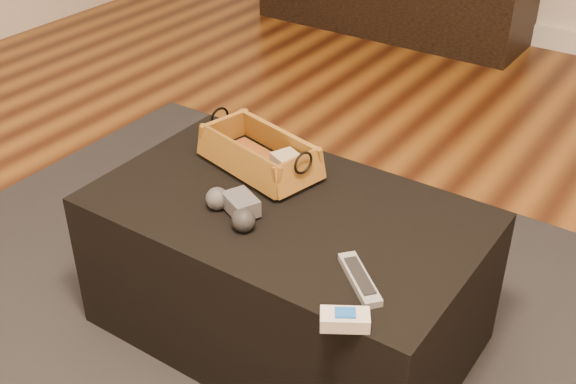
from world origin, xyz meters
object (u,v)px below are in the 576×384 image
Objects in this scene: wicker_basket at (260,155)px; game_controller at (234,207)px; ottoman at (286,271)px; tv_remote at (252,161)px; cream_gadget at (345,319)px; silver_remote at (360,279)px.

wicker_basket is 0.25m from game_controller.
ottoman is 2.60× the size of wicker_basket.
wicker_basket reaches higher than tv_remote.
ottoman is at bearing 55.64° from game_controller.
ottoman is 8.89× the size of cream_gadget.
game_controller is (0.09, -0.23, -0.01)m from wicker_basket.
cream_gadget is at bearing -40.42° from ottoman.
tv_remote is 1.65× the size of cream_gadget.
tv_remote is 0.25m from game_controller.
game_controller is 0.39m from silver_remote.
silver_remote reaches higher than ottoman.
ottoman is 5.38× the size of tv_remote.
tv_remote is 0.03m from wicker_basket.
wicker_basket is 0.66m from cream_gadget.
tv_remote reaches higher than silver_remote.
cream_gadget is at bearing -72.51° from silver_remote.
ottoman is 0.41m from silver_remote.
ottoman is 0.32m from wicker_basket.
wicker_basket is 3.41× the size of cream_gadget.
game_controller is (-0.08, -0.11, 0.24)m from ottoman.
silver_remote is 1.45× the size of cream_gadget.
cream_gadget is (0.35, -0.30, 0.23)m from ottoman.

